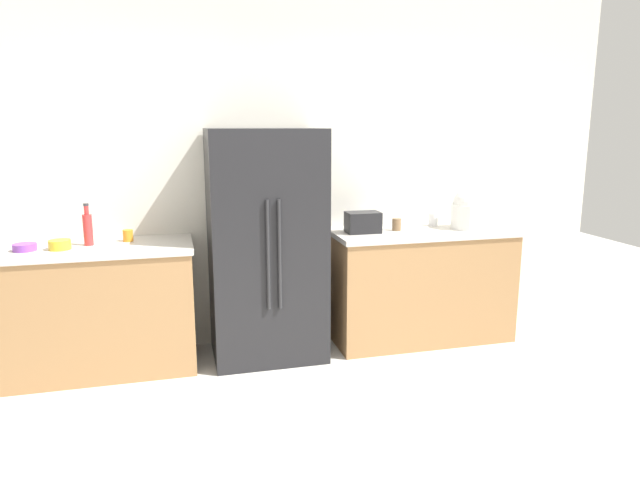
{
  "coord_description": "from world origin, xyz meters",
  "views": [
    {
      "loc": [
        -0.85,
        -2.46,
        1.73
      ],
      "look_at": [
        -0.08,
        0.48,
        1.11
      ],
      "focal_mm": 31.57,
      "sensor_mm": 36.0,
      "label": 1
    }
  ],
  "objects_px": {
    "bowl_a": "(60,245)",
    "refrigerator": "(266,246)",
    "cup_a": "(363,222)",
    "bowl_b": "(25,247)",
    "toaster": "(363,222)",
    "cup_b": "(128,236)",
    "cup_d": "(397,224)",
    "cup_c": "(433,219)",
    "rice_cooker": "(468,210)",
    "bottle_a": "(88,228)"
  },
  "relations": [
    {
      "from": "toaster",
      "to": "bowl_a",
      "type": "relative_size",
      "value": 1.81
    },
    {
      "from": "rice_cooker",
      "to": "cup_b",
      "type": "distance_m",
      "value": 2.62
    },
    {
      "from": "refrigerator",
      "to": "cup_b",
      "type": "bearing_deg",
      "value": 172.62
    },
    {
      "from": "bowl_a",
      "to": "refrigerator",
      "type": "bearing_deg",
      "value": 1.8
    },
    {
      "from": "refrigerator",
      "to": "bowl_a",
      "type": "relative_size",
      "value": 11.99
    },
    {
      "from": "toaster",
      "to": "bowl_a",
      "type": "height_order",
      "value": "toaster"
    },
    {
      "from": "toaster",
      "to": "cup_c",
      "type": "xyz_separation_m",
      "value": [
        0.66,
        0.15,
        -0.03
      ]
    },
    {
      "from": "toaster",
      "to": "cup_a",
      "type": "relative_size",
      "value": 2.55
    },
    {
      "from": "refrigerator",
      "to": "cup_d",
      "type": "relative_size",
      "value": 17.8
    },
    {
      "from": "rice_cooker",
      "to": "cup_a",
      "type": "relative_size",
      "value": 3.17
    },
    {
      "from": "cup_d",
      "to": "rice_cooker",
      "type": "bearing_deg",
      "value": -6.09
    },
    {
      "from": "toaster",
      "to": "cup_b",
      "type": "height_order",
      "value": "toaster"
    },
    {
      "from": "cup_d",
      "to": "cup_c",
      "type": "bearing_deg",
      "value": 19.01
    },
    {
      "from": "refrigerator",
      "to": "rice_cooker",
      "type": "relative_size",
      "value": 5.33
    },
    {
      "from": "bowl_a",
      "to": "rice_cooker",
      "type": "bearing_deg",
      "value": 0.31
    },
    {
      "from": "refrigerator",
      "to": "cup_d",
      "type": "xyz_separation_m",
      "value": [
        1.05,
        0.03,
        0.11
      ]
    },
    {
      "from": "cup_a",
      "to": "rice_cooker",
      "type": "bearing_deg",
      "value": -15.68
    },
    {
      "from": "cup_a",
      "to": "cup_d",
      "type": "distance_m",
      "value": 0.28
    },
    {
      "from": "rice_cooker",
      "to": "bowl_a",
      "type": "xyz_separation_m",
      "value": [
        -3.03,
        -0.02,
        -0.12
      ]
    },
    {
      "from": "bowl_b",
      "to": "cup_a",
      "type": "bearing_deg",
      "value": 5.27
    },
    {
      "from": "cup_a",
      "to": "cup_b",
      "type": "height_order",
      "value": "cup_a"
    },
    {
      "from": "cup_c",
      "to": "cup_a",
      "type": "bearing_deg",
      "value": 176.74
    },
    {
      "from": "bottle_a",
      "to": "toaster",
      "type": "bearing_deg",
      "value": -0.96
    },
    {
      "from": "rice_cooker",
      "to": "bowl_b",
      "type": "height_order",
      "value": "rice_cooker"
    },
    {
      "from": "rice_cooker",
      "to": "bowl_a",
      "type": "distance_m",
      "value": 3.04
    },
    {
      "from": "rice_cooker",
      "to": "cup_b",
      "type": "relative_size",
      "value": 3.83
    },
    {
      "from": "cup_a",
      "to": "cup_d",
      "type": "height_order",
      "value": "cup_a"
    },
    {
      "from": "bowl_a",
      "to": "bottle_a",
      "type": "bearing_deg",
      "value": 29.29
    },
    {
      "from": "cup_a",
      "to": "bowl_b",
      "type": "bearing_deg",
      "value": -174.73
    },
    {
      "from": "cup_d",
      "to": "cup_a",
      "type": "bearing_deg",
      "value": 143.51
    },
    {
      "from": "toaster",
      "to": "rice_cooker",
      "type": "bearing_deg",
      "value": -2.99
    },
    {
      "from": "rice_cooker",
      "to": "bottle_a",
      "type": "relative_size",
      "value": 1.1
    },
    {
      "from": "rice_cooker",
      "to": "cup_a",
      "type": "xyz_separation_m",
      "value": [
        -0.81,
        0.23,
        -0.1
      ]
    },
    {
      "from": "cup_d",
      "to": "bowl_b",
      "type": "relative_size",
      "value": 0.64
    },
    {
      "from": "refrigerator",
      "to": "cup_a",
      "type": "bearing_deg",
      "value": 13.53
    },
    {
      "from": "bottle_a",
      "to": "cup_d",
      "type": "xyz_separation_m",
      "value": [
        2.28,
        -0.02,
        -0.07
      ]
    },
    {
      "from": "cup_a",
      "to": "cup_b",
      "type": "xyz_separation_m",
      "value": [
        -1.8,
        -0.07,
        -0.01
      ]
    },
    {
      "from": "bowl_a",
      "to": "cup_a",
      "type": "bearing_deg",
      "value": 6.22
    },
    {
      "from": "refrigerator",
      "to": "cup_a",
      "type": "xyz_separation_m",
      "value": [
        0.83,
        0.2,
        0.11
      ]
    },
    {
      "from": "toaster",
      "to": "cup_c",
      "type": "relative_size",
      "value": 2.44
    },
    {
      "from": "cup_c",
      "to": "rice_cooker",
      "type": "bearing_deg",
      "value": -42.77
    },
    {
      "from": "cup_b",
      "to": "cup_d",
      "type": "xyz_separation_m",
      "value": [
        2.03,
        -0.09,
        0.01
      ]
    },
    {
      "from": "toaster",
      "to": "rice_cooker",
      "type": "distance_m",
      "value": 0.88
    },
    {
      "from": "bottle_a",
      "to": "bowl_b",
      "type": "relative_size",
      "value": 1.94
    },
    {
      "from": "refrigerator",
      "to": "cup_b",
      "type": "distance_m",
      "value": 0.99
    },
    {
      "from": "refrigerator",
      "to": "cup_d",
      "type": "height_order",
      "value": "refrigerator"
    },
    {
      "from": "cup_a",
      "to": "bowl_a",
      "type": "distance_m",
      "value": 2.24
    },
    {
      "from": "bottle_a",
      "to": "rice_cooker",
      "type": "bearing_deg",
      "value": -1.58
    },
    {
      "from": "toaster",
      "to": "cup_b",
      "type": "bearing_deg",
      "value": 176.42
    },
    {
      "from": "refrigerator",
      "to": "cup_c",
      "type": "bearing_deg",
      "value": 6.6
    }
  ]
}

